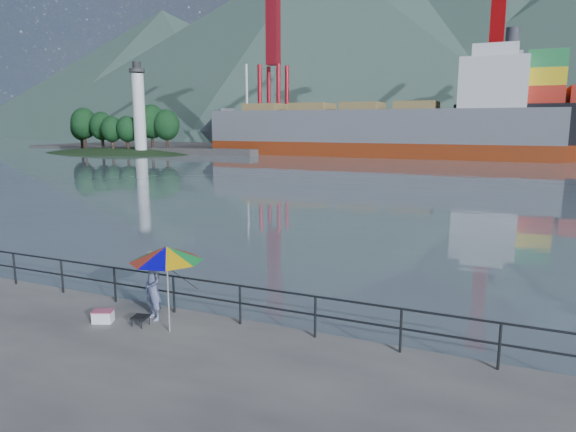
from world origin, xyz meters
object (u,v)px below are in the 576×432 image
object	(u,v)px
cooler_bag	(103,317)
bulk_carrier	(386,129)
beach_umbrella	(166,254)
fisherman	(153,289)

from	to	relation	value
cooler_bag	bulk_carrier	world-z (taller)	bulk_carrier
beach_umbrella	cooler_bag	bearing A→B (deg)	-174.23
fisherman	beach_umbrella	xyz separation A→B (m)	(0.85, -0.50, 1.12)
fisherman	bulk_carrier	xyz separation A→B (m)	(-10.55, 70.79, 3.27)
fisherman	beach_umbrella	world-z (taller)	beach_umbrella
fisherman	beach_umbrella	size ratio (longest dim) A/B	0.77
beach_umbrella	bulk_carrier	world-z (taller)	bulk_carrier
fisherman	bulk_carrier	distance (m)	71.65
beach_umbrella	cooler_bag	size ratio (longest dim) A/B	4.40
bulk_carrier	cooler_bag	bearing A→B (deg)	-82.43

